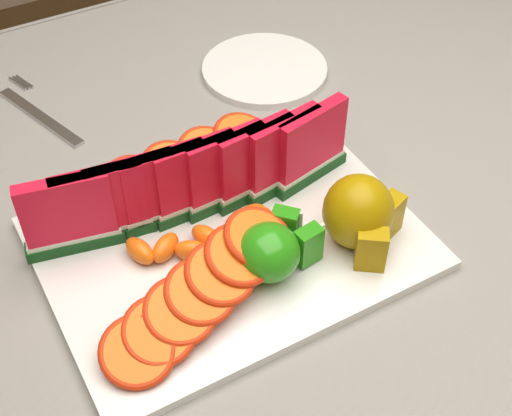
{
  "coord_description": "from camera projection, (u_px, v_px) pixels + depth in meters",
  "views": [
    {
      "loc": [
        -0.28,
        -0.53,
        1.35
      ],
      "look_at": [
        -0.02,
        -0.06,
        0.81
      ],
      "focal_mm": 50.0,
      "sensor_mm": 36.0,
      "label": 1
    }
  ],
  "objects": [
    {
      "name": "tangerine_segments",
      "position": [
        208.0,
        237.0,
        0.77
      ],
      "size": [
        0.17,
        0.07,
        0.03
      ],
      "color": "orange",
      "rests_on": "platter"
    },
    {
      "name": "watermelon_row",
      "position": [
        196.0,
        181.0,
        0.78
      ],
      "size": [
        0.39,
        0.07,
        0.1
      ],
      "color": "#12380D",
      "rests_on": "platter"
    },
    {
      "name": "fork",
      "position": [
        38.0,
        113.0,
        0.95
      ],
      "size": [
        0.07,
        0.19,
        0.0
      ],
      "color": "silver",
      "rests_on": "tablecloth"
    },
    {
      "name": "table",
      "position": [
        247.0,
        257.0,
        0.91
      ],
      "size": [
        1.4,
        0.9,
        0.75
      ],
      "color": "#452D18",
      "rests_on": "ground"
    },
    {
      "name": "platter",
      "position": [
        230.0,
        243.0,
        0.79
      ],
      "size": [
        0.4,
        0.3,
        0.01
      ],
      "color": "silver",
      "rests_on": "tablecloth"
    },
    {
      "name": "pear_cluster",
      "position": [
        361.0,
        214.0,
        0.75
      ],
      "size": [
        0.1,
        0.1,
        0.09
      ],
      "color": "#B29310",
      "rests_on": "platter"
    },
    {
      "name": "orange_fan_front",
      "position": [
        201.0,
        291.0,
        0.69
      ],
      "size": [
        0.25,
        0.14,
        0.06
      ],
      "color": "#E26302",
      "rests_on": "platter"
    },
    {
      "name": "side_plate",
      "position": [
        265.0,
        69.0,
        1.02
      ],
      "size": [
        0.18,
        0.18,
        0.01
      ],
      "color": "silver",
      "rests_on": "tablecloth"
    },
    {
      "name": "tablecloth",
      "position": [
        246.0,
        224.0,
        0.87
      ],
      "size": [
        1.53,
        1.03,
        0.2
      ],
      "color": "slate",
      "rests_on": "table"
    },
    {
      "name": "orange_fan_back",
      "position": [
        171.0,
        165.0,
        0.84
      ],
      "size": [
        0.27,
        0.09,
        0.04
      ],
      "color": "#E26302",
      "rests_on": "platter"
    },
    {
      "name": "apple_cluster",
      "position": [
        274.0,
        249.0,
        0.73
      ],
      "size": [
        0.11,
        0.09,
        0.06
      ],
      "color": "#18840B",
      "rests_on": "platter"
    }
  ]
}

